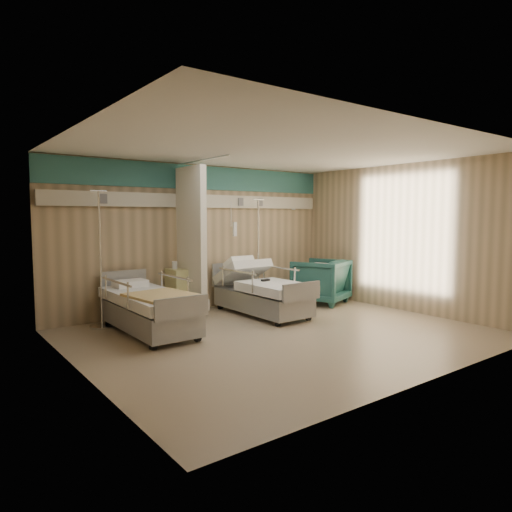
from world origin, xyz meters
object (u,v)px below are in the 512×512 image
(bedside_cabinet, at_px, (183,291))
(iv_stand_left, at_px, (102,300))
(bed_left, at_px, (150,313))
(visitor_armchair, at_px, (321,281))
(iv_stand_right, at_px, (258,283))
(bed_right, at_px, (262,298))

(bedside_cabinet, height_order, iv_stand_left, iv_stand_left)
(bed_left, xyz_separation_m, bedside_cabinet, (1.05, 0.90, 0.11))
(visitor_armchair, relative_size, iv_stand_right, 0.47)
(bed_left, xyz_separation_m, iv_stand_right, (2.70, 0.77, 0.13))
(bed_left, relative_size, iv_stand_left, 0.97)
(bed_right, distance_m, bedside_cabinet, 1.46)
(bed_left, height_order, iv_stand_right, iv_stand_right)
(visitor_armchair, relative_size, iv_stand_left, 0.45)
(iv_stand_right, height_order, iv_stand_left, iv_stand_left)
(bed_left, height_order, iv_stand_left, iv_stand_left)
(bed_right, bearing_deg, bed_left, 180.00)
(bed_right, bearing_deg, iv_stand_left, 163.44)
(bedside_cabinet, bearing_deg, visitor_armchair, -15.18)
(bed_left, distance_m, iv_stand_left, 0.94)
(iv_stand_left, bearing_deg, bed_left, -58.95)
(bedside_cabinet, distance_m, visitor_armchair, 2.91)
(bed_left, bearing_deg, visitor_armchair, 2.05)
(bed_right, xyz_separation_m, iv_stand_right, (0.50, 0.77, 0.13))
(iv_stand_right, distance_m, iv_stand_left, 3.18)
(bedside_cabinet, relative_size, iv_stand_left, 0.38)
(visitor_armchair, distance_m, iv_stand_right, 1.32)
(iv_stand_left, bearing_deg, visitor_armchair, -8.64)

